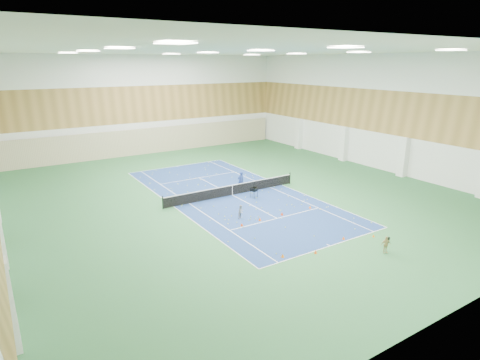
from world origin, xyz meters
The scene contains 20 objects.
ground centered at (0.00, 0.00, 0.00)m, with size 40.00×40.00×0.00m, color #2A6436.
room_shell centered at (0.00, 0.00, 6.00)m, with size 36.00×40.00×12.00m, color white, non-canonical shape.
wood_cladding centered at (0.00, 0.00, 8.00)m, with size 36.00×40.00×8.00m, color #A37B3C, non-canonical shape.
ceiling_light_grid centered at (0.00, 0.00, 11.92)m, with size 21.40×25.40×0.06m, color white, non-canonical shape.
court_surface centered at (0.00, 0.00, 0.01)m, with size 10.97×23.77×0.01m, color navy.
tennis_balls_scatter centered at (0.00, 0.00, 0.05)m, with size 10.57×22.77×0.07m, color yellow, non-canonical shape.
tennis_net centered at (0.00, 0.00, 0.55)m, with size 12.80×0.10×1.10m, color black, non-canonical shape.
back_curtain centered at (0.00, 19.75, 1.60)m, with size 35.40×0.16×3.20m, color #C6B793.
coach centered at (1.46, 0.93, 0.85)m, with size 0.62×0.41×1.71m, color navy.
child_court centered at (-2.21, -4.88, 0.51)m, with size 0.49×0.39×1.02m, color #9C9CA5.
child_apron centered at (2.16, -14.34, 0.54)m, with size 0.64×0.27×1.09m, color tan.
ball_cart centered at (1.21, -1.56, 0.45)m, with size 0.52×0.52×0.91m, color black, non-canonical shape.
cone_svc_a centered at (-2.98, -6.20, 0.12)m, with size 0.22×0.22×0.24m, color #DC3D0B.
cone_svc_b centered at (-1.33, -6.06, 0.12)m, with size 0.23×0.23×0.25m, color #FF560D.
cone_svc_c centered at (0.72, -6.07, 0.12)m, with size 0.23×0.23×0.25m, color red.
cone_svc_d centered at (3.52, -6.08, 0.11)m, with size 0.21×0.21×0.23m, color #FD5D0D.
cone_base_a centered at (-3.47, -11.47, 0.12)m, with size 0.22×0.22×0.24m, color orange.
cone_base_b centered at (-1.46, -12.14, 0.11)m, with size 0.20×0.20×0.22m, color #FF540D.
cone_base_c centered at (1.46, -11.63, 0.11)m, with size 0.20×0.20×0.22m, color #FF630D.
cone_base_d centered at (3.43, -12.42, 0.09)m, with size 0.17×0.17×0.19m, color orange.
Camera 1 is at (-17.14, -28.31, 11.19)m, focal length 30.00 mm.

